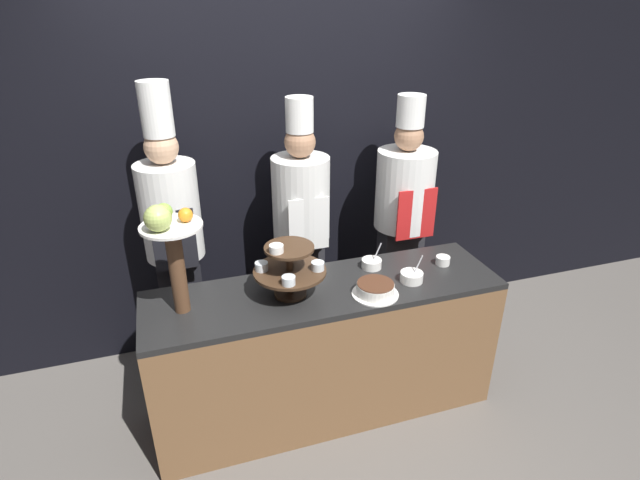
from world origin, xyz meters
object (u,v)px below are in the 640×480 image
(serving_bowl_far, at_px, (372,263))
(serving_bowl_near, at_px, (412,277))
(cake_round, at_px, (375,289))
(chef_left, at_px, (174,234))
(tiered_stand, at_px, (289,267))
(fruit_pedestal, at_px, (170,241))
(chef_center_left, at_px, (301,224))
(cup_white, at_px, (443,260))
(chef_center_right, at_px, (403,214))

(serving_bowl_far, bearing_deg, serving_bowl_near, -54.88)
(cake_round, height_order, serving_bowl_far, serving_bowl_far)
(chef_left, bearing_deg, tiered_stand, -46.36)
(tiered_stand, relative_size, chef_left, 0.20)
(fruit_pedestal, relative_size, chef_center_left, 0.34)
(cup_white, relative_size, chef_center_left, 0.05)
(serving_bowl_near, distance_m, chef_center_left, 0.81)
(cake_round, distance_m, serving_bowl_near, 0.26)
(serving_bowl_far, height_order, chef_center_left, chef_center_left)
(cup_white, bearing_deg, tiered_stand, -177.14)
(serving_bowl_near, bearing_deg, chef_center_right, 68.01)
(cup_white, height_order, chef_left, chef_left)
(fruit_pedestal, height_order, chef_center_right, chef_center_right)
(cake_round, height_order, chef_left, chef_left)
(serving_bowl_near, xyz_separation_m, serving_bowl_far, (-0.15, 0.22, -0.00))
(tiered_stand, distance_m, chef_left, 0.81)
(serving_bowl_far, bearing_deg, cup_white, -12.52)
(chef_left, bearing_deg, serving_bowl_far, -22.00)
(fruit_pedestal, distance_m, serving_bowl_near, 1.33)
(fruit_pedestal, xyz_separation_m, chef_left, (0.02, 0.57, -0.22))
(tiered_stand, bearing_deg, chef_center_left, 68.23)
(serving_bowl_near, relative_size, serving_bowl_far, 1.02)
(chef_center_right, bearing_deg, serving_bowl_near, -111.99)
(fruit_pedestal, bearing_deg, chef_left, 88.14)
(cake_round, relative_size, cup_white, 3.02)
(cup_white, bearing_deg, fruit_pedestal, -178.90)
(cake_round, height_order, cup_white, cake_round)
(cake_round, distance_m, chef_center_right, 0.90)
(cake_round, xyz_separation_m, serving_bowl_near, (0.25, 0.07, -0.01))
(tiered_stand, xyz_separation_m, cup_white, (0.97, 0.05, -0.15))
(cup_white, bearing_deg, chef_center_right, 90.57)
(serving_bowl_near, relative_size, chef_center_left, 0.09)
(tiered_stand, height_order, chef_center_right, chef_center_right)
(chef_center_right, bearing_deg, chef_left, 180.00)
(serving_bowl_far, bearing_deg, tiered_stand, -165.21)
(fruit_pedestal, height_order, serving_bowl_near, fruit_pedestal)
(cup_white, relative_size, serving_bowl_near, 0.54)
(tiered_stand, height_order, cake_round, tiered_stand)
(chef_center_left, bearing_deg, serving_bowl_far, -55.47)
(cake_round, distance_m, chef_left, 1.25)
(chef_center_left, bearing_deg, chef_left, 180.00)
(cake_round, height_order, chef_center_left, chef_center_left)
(serving_bowl_near, bearing_deg, serving_bowl_far, 125.12)
(chef_left, bearing_deg, cup_white, -19.46)
(serving_bowl_near, xyz_separation_m, chef_center_right, (0.27, 0.66, 0.09))
(tiered_stand, xyz_separation_m, chef_left, (-0.56, 0.59, 0.01))
(serving_bowl_far, relative_size, chef_center_right, 0.09)
(fruit_pedestal, relative_size, chef_center_right, 0.34)
(cake_round, xyz_separation_m, chef_center_right, (0.52, 0.73, 0.08))
(tiered_stand, xyz_separation_m, serving_bowl_far, (0.54, 0.14, -0.14))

